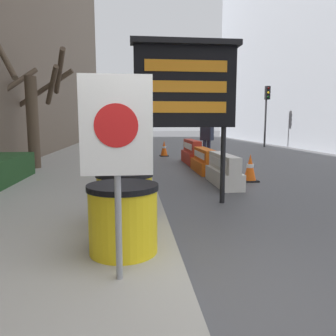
# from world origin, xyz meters

# --- Properties ---
(ground_plane) EXTENTS (120.00, 120.00, 0.00)m
(ground_plane) POSITION_xyz_m (0.00, 0.00, 0.00)
(ground_plane) COLOR #474749
(bare_tree) EXTENTS (2.40, 2.57, 4.27)m
(bare_tree) POSITION_xyz_m (-3.56, 8.24, 2.20)
(bare_tree) COLOR #4C3D2D
(bare_tree) RESTS_ON sidewalk_left
(barrel_drum_foreground) EXTENTS (0.79, 0.79, 0.77)m
(barrel_drum_foreground) POSITION_xyz_m (-0.62, 0.89, 0.55)
(barrel_drum_foreground) COLOR yellow
(barrel_drum_foreground) RESTS_ON sidewalk_left
(barrel_drum_middle) EXTENTS (0.79, 0.79, 0.77)m
(barrel_drum_middle) POSITION_xyz_m (-0.62, 1.82, 0.55)
(barrel_drum_middle) COLOR yellow
(barrel_drum_middle) RESTS_ON sidewalk_left
(warning_sign) EXTENTS (0.63, 0.08, 1.84)m
(warning_sign) POSITION_xyz_m (-0.64, 0.24, 1.45)
(warning_sign) COLOR gray
(warning_sign) RESTS_ON sidewalk_left
(message_board) EXTENTS (2.05, 0.36, 3.11)m
(message_board) POSITION_xyz_m (0.50, 3.62, 2.27)
(message_board) COLOR black
(message_board) RESTS_ON ground_plane
(jersey_barrier_white) EXTENTS (0.51, 1.95, 0.80)m
(jersey_barrier_white) POSITION_xyz_m (1.82, 5.48, 0.35)
(jersey_barrier_white) COLOR silver
(jersey_barrier_white) RESTS_ON ground_plane
(jersey_barrier_orange_far) EXTENTS (0.60, 1.89, 0.76)m
(jersey_barrier_orange_far) POSITION_xyz_m (1.82, 7.70, 0.34)
(jersey_barrier_orange_far) COLOR orange
(jersey_barrier_orange_far) RESTS_ON ground_plane
(jersey_barrier_red_striped) EXTENTS (0.54, 2.15, 0.92)m
(jersey_barrier_red_striped) POSITION_xyz_m (1.82, 10.00, 0.41)
(jersey_barrier_red_striped) COLOR red
(jersey_barrier_red_striped) RESTS_ON ground_plane
(traffic_cone_near) EXTENTS (0.42, 0.42, 0.75)m
(traffic_cone_near) POSITION_xyz_m (1.01, 12.91, 0.37)
(traffic_cone_near) COLOR black
(traffic_cone_near) RESTS_ON ground_plane
(traffic_cone_mid) EXTENTS (0.42, 0.42, 0.75)m
(traffic_cone_mid) POSITION_xyz_m (2.68, 5.89, 0.37)
(traffic_cone_mid) COLOR black
(traffic_cone_mid) RESTS_ON ground_plane
(traffic_light_near_curb) EXTENTS (0.28, 0.44, 4.06)m
(traffic_light_near_curb) POSITION_xyz_m (0.35, 15.25, 2.94)
(traffic_light_near_curb) COLOR #2D2D30
(traffic_light_near_curb) RESTS_ON ground_plane
(traffic_light_far_side) EXTENTS (0.28, 0.45, 3.91)m
(traffic_light_far_side) POSITION_xyz_m (8.19, 18.06, 2.84)
(traffic_light_far_side) COLOR #2D2D30
(traffic_light_far_side) RESTS_ON ground_plane
(pedestrian_worker) EXTENTS (0.55, 0.54, 1.83)m
(pedestrian_worker) POSITION_xyz_m (2.50, 10.36, 1.08)
(pedestrian_worker) COLOR #23283D
(pedestrian_worker) RESTS_ON ground_plane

